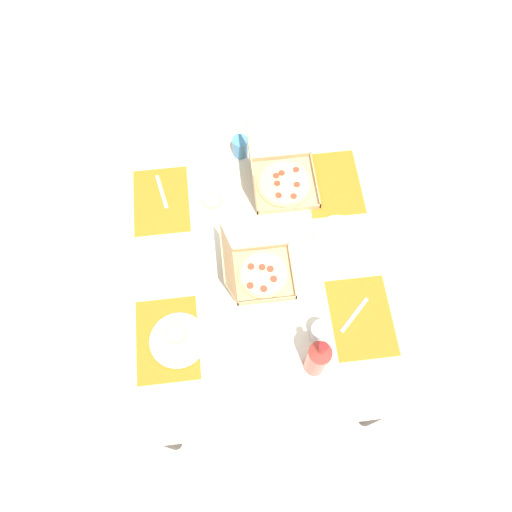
% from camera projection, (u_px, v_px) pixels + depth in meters
% --- Properties ---
extents(ground_plane, '(6.00, 6.00, 0.00)m').
position_uv_depth(ground_plane, '(256.00, 308.00, 2.89)').
color(ground_plane, beige).
extents(dining_table, '(1.50, 1.12, 0.74)m').
position_uv_depth(dining_table, '(256.00, 264.00, 2.30)').
color(dining_table, '#3F3328').
rests_on(dining_table, ground_plane).
extents(placemat_near_left, '(0.36, 0.26, 0.00)m').
position_uv_depth(placemat_near_left, '(361.00, 317.00, 2.10)').
color(placemat_near_left, orange).
rests_on(placemat_near_left, dining_table).
extents(placemat_near_right, '(0.36, 0.26, 0.00)m').
position_uv_depth(placemat_near_right, '(333.00, 183.00, 2.37)').
color(placemat_near_right, orange).
rests_on(placemat_near_right, dining_table).
extents(placemat_far_left, '(0.36, 0.26, 0.00)m').
position_uv_depth(placemat_far_left, '(167.00, 340.00, 2.06)').
color(placemat_far_left, orange).
rests_on(placemat_far_left, dining_table).
extents(placemat_far_right, '(0.36, 0.26, 0.00)m').
position_uv_depth(placemat_far_right, '(161.00, 201.00, 2.34)').
color(placemat_far_right, orange).
rests_on(placemat_far_right, dining_table).
extents(pizza_box_corner_right, '(0.30, 0.32, 0.34)m').
position_uv_depth(pizza_box_corner_right, '(277.00, 180.00, 2.32)').
color(pizza_box_corner_right, tan).
rests_on(pizza_box_corner_right, dining_table).
extents(pizza_box_corner_left, '(0.26, 0.30, 0.29)m').
position_uv_depth(pizza_box_corner_left, '(256.00, 272.00, 2.14)').
color(pizza_box_corner_left, tan).
rests_on(pizza_box_corner_left, dining_table).
extents(plate_near_left, '(0.24, 0.24, 0.03)m').
position_uv_depth(plate_near_left, '(178.00, 340.00, 2.05)').
color(plate_near_left, white).
rests_on(plate_near_left, dining_table).
extents(plate_middle, '(0.23, 0.23, 0.03)m').
position_uv_depth(plate_middle, '(215.00, 198.00, 2.33)').
color(plate_middle, white).
rests_on(plate_middle, dining_table).
extents(plate_far_left, '(0.24, 0.24, 0.02)m').
position_uv_depth(plate_far_left, '(339.00, 239.00, 2.25)').
color(plate_far_left, white).
rests_on(plate_far_left, dining_table).
extents(soda_bottle, '(0.09, 0.09, 0.32)m').
position_uv_depth(soda_bottle, '(318.00, 358.00, 1.90)').
color(soda_bottle, '#B2382D').
rests_on(soda_bottle, dining_table).
extents(cup_clear_right, '(0.08, 0.08, 0.09)m').
position_uv_depth(cup_clear_right, '(320.00, 332.00, 2.03)').
color(cup_clear_right, silver).
rests_on(cup_clear_right, dining_table).
extents(cup_dark, '(0.08, 0.08, 0.10)m').
position_uv_depth(cup_dark, '(240.00, 147.00, 2.40)').
color(cup_dark, teal).
rests_on(cup_dark, dining_table).
extents(condiment_bowl, '(0.09, 0.09, 0.05)m').
position_uv_depth(condiment_bowl, '(210.00, 163.00, 2.40)').
color(condiment_bowl, white).
rests_on(condiment_bowl, dining_table).
extents(fork_by_near_right, '(0.19, 0.06, 0.00)m').
position_uv_depth(fork_by_near_right, '(162.00, 192.00, 2.35)').
color(fork_by_near_right, '#B7B7BC').
rests_on(fork_by_near_right, dining_table).
extents(fork_by_near_left, '(0.19, 0.05, 0.00)m').
position_uv_depth(fork_by_near_left, '(256.00, 355.00, 2.03)').
color(fork_by_near_left, '#B7B7BC').
rests_on(fork_by_near_left, dining_table).
extents(fork_by_far_left, '(0.14, 0.15, 0.00)m').
position_uv_depth(fork_by_far_left, '(354.00, 315.00, 2.10)').
color(fork_by_far_left, '#B7B7BC').
rests_on(fork_by_far_left, dining_table).
extents(fork_by_far_right, '(0.09, 0.18, 0.00)m').
position_uv_depth(fork_by_far_right, '(182.00, 266.00, 2.20)').
color(fork_by_far_right, '#B7B7BC').
rests_on(fork_by_far_right, dining_table).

